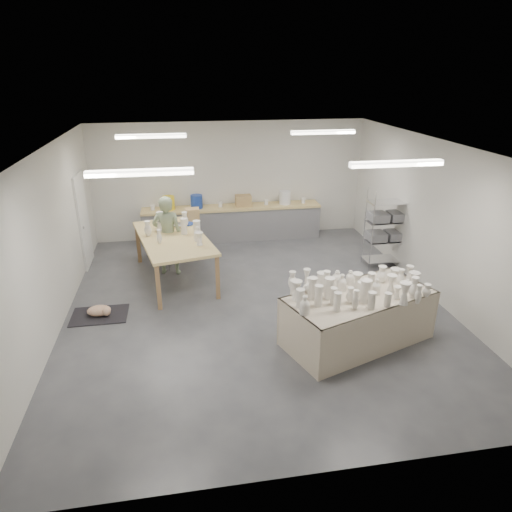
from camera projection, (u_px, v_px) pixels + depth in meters
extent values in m
plane|color=#424449|center=(256.00, 305.00, 8.76)|extent=(8.00, 8.00, 0.00)
cube|color=white|center=(256.00, 147.00, 7.62)|extent=(7.00, 8.00, 0.02)
cube|color=silver|center=(230.00, 181.00, 11.83)|extent=(7.00, 0.02, 3.00)
cube|color=silver|center=(323.00, 362.00, 4.54)|extent=(7.00, 0.02, 3.00)
cube|color=silver|center=(50.00, 243.00, 7.64)|extent=(0.02, 8.00, 3.00)
cube|color=silver|center=(436.00, 221.00, 8.73)|extent=(0.02, 8.00, 3.00)
cube|color=white|center=(84.00, 221.00, 10.19)|extent=(0.05, 0.90, 2.10)
cube|color=white|center=(140.00, 173.00, 5.99)|extent=(1.40, 0.12, 0.08)
cube|color=white|center=(397.00, 164.00, 6.55)|extent=(1.40, 0.12, 0.08)
cube|color=white|center=(151.00, 136.00, 9.18)|extent=(1.40, 0.12, 0.08)
cube|color=white|center=(323.00, 132.00, 9.74)|extent=(1.40, 0.12, 0.08)
cube|color=tan|center=(232.00, 208.00, 11.78)|extent=(4.60, 0.60, 0.06)
cube|color=slate|center=(232.00, 224.00, 11.95)|extent=(4.60, 0.55, 0.84)
cylinder|color=yellow|center=(169.00, 203.00, 11.45)|extent=(0.30, 0.30, 0.34)
cylinder|color=#1B3996|center=(197.00, 202.00, 11.56)|extent=(0.30, 0.30, 0.34)
cylinder|color=white|center=(285.00, 198.00, 11.92)|extent=(0.30, 0.30, 0.34)
cube|color=#A2804E|center=(243.00, 201.00, 11.76)|extent=(0.40, 0.30, 0.28)
cylinder|color=white|center=(153.00, 207.00, 11.43)|extent=(0.10, 0.10, 0.14)
cylinder|color=white|center=(220.00, 204.00, 11.69)|extent=(0.10, 0.10, 0.14)
cylinder|color=white|center=(266.00, 202.00, 11.88)|extent=(0.10, 0.10, 0.14)
cylinder|color=white|center=(303.00, 200.00, 12.04)|extent=(0.10, 0.10, 0.14)
cylinder|color=silver|center=(372.00, 232.00, 9.92)|extent=(0.02, 0.02, 1.80)
cylinder|color=silver|center=(408.00, 230.00, 10.05)|extent=(0.02, 0.02, 1.80)
cylinder|color=silver|center=(365.00, 226.00, 10.32)|extent=(0.02, 0.02, 1.80)
cylinder|color=silver|center=(399.00, 224.00, 10.45)|extent=(0.02, 0.02, 1.80)
cube|color=silver|center=(383.00, 259.00, 10.47)|extent=(0.88, 0.48, 0.02)
cube|color=silver|center=(385.00, 240.00, 10.30)|extent=(0.88, 0.48, 0.02)
cube|color=silver|center=(387.00, 222.00, 10.13)|extent=(0.88, 0.48, 0.02)
cube|color=silver|center=(389.00, 202.00, 9.96)|extent=(0.88, 0.48, 0.02)
cube|color=slate|center=(376.00, 236.00, 10.22)|extent=(0.38, 0.42, 0.18)
cube|color=slate|center=(395.00, 235.00, 10.29)|extent=(0.38, 0.42, 0.18)
cube|color=slate|center=(378.00, 217.00, 10.05)|extent=(0.38, 0.42, 0.18)
cube|color=slate|center=(397.00, 216.00, 10.12)|extent=(0.38, 0.42, 0.18)
cube|color=olive|center=(358.00, 321.00, 7.47)|extent=(2.35, 1.65, 0.75)
cube|color=#C3B296|center=(360.00, 296.00, 7.30)|extent=(2.66, 1.89, 0.03)
cube|color=#C3B296|center=(371.00, 336.00, 6.95)|extent=(2.28, 0.85, 0.85)
cube|color=#C3B296|center=(346.00, 302.00, 7.95)|extent=(2.28, 0.85, 0.85)
cube|color=tan|center=(173.00, 238.00, 9.49)|extent=(1.81, 2.79, 0.06)
cube|color=olive|center=(144.00, 286.00, 8.48)|extent=(0.08, 0.08, 0.91)
cube|color=olive|center=(205.00, 282.00, 8.65)|extent=(0.08, 0.08, 0.91)
cube|color=olive|center=(150.00, 241.00, 10.69)|extent=(0.08, 0.08, 0.91)
cube|color=olive|center=(199.00, 238.00, 10.87)|extent=(0.08, 0.08, 0.91)
ellipsoid|color=silver|center=(177.00, 225.00, 10.01)|extent=(0.26, 0.26, 0.12)
cylinder|color=#1B3996|center=(188.00, 224.00, 10.20)|extent=(0.26, 0.26, 0.03)
cylinder|color=white|center=(170.00, 221.00, 10.22)|extent=(0.11, 0.11, 0.12)
cube|color=#A2804E|center=(192.00, 214.00, 10.43)|extent=(0.32, 0.26, 0.28)
cube|color=black|center=(100.00, 315.00, 8.37)|extent=(1.00, 0.70, 0.02)
ellipsoid|color=white|center=(99.00, 310.00, 8.33)|extent=(0.46, 0.35, 0.18)
sphere|color=white|center=(106.00, 312.00, 8.26)|extent=(0.15, 0.15, 0.15)
imported|color=gray|center=(168.00, 236.00, 9.79)|extent=(0.71, 0.54, 1.75)
cylinder|color=red|center=(170.00, 255.00, 10.25)|extent=(0.46, 0.46, 0.04)
cylinder|color=silver|center=(176.00, 260.00, 10.38)|extent=(0.02, 0.02, 0.30)
cylinder|color=silver|center=(165.00, 260.00, 10.38)|extent=(0.02, 0.02, 0.30)
cylinder|color=silver|center=(169.00, 264.00, 10.18)|extent=(0.02, 0.02, 0.30)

